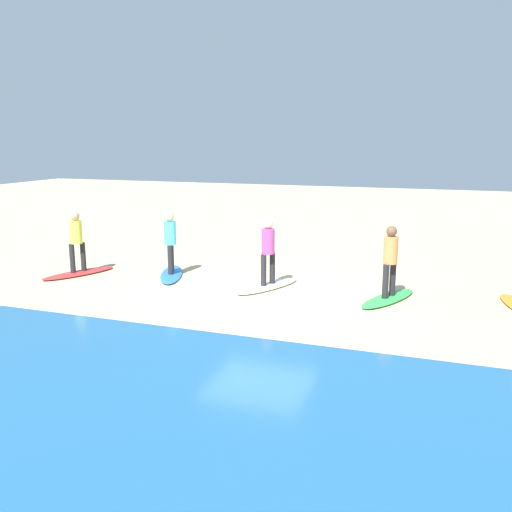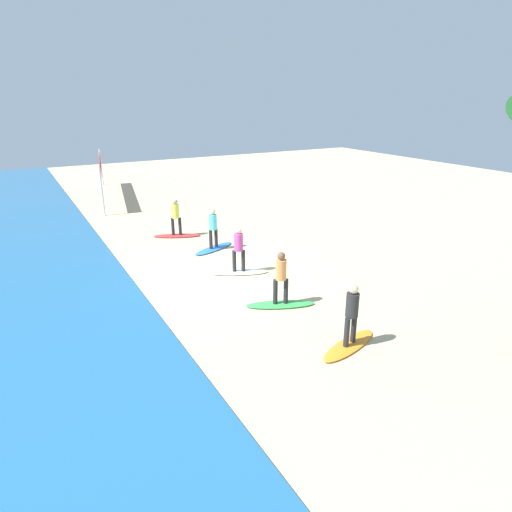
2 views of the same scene
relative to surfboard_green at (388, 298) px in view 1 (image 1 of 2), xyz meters
name	(u,v)px [view 1 (image 1 of 2)]	position (x,y,z in m)	size (l,w,h in m)	color
ground_plane	(260,293)	(2.97, 0.44, -0.04)	(60.00, 60.00, 0.00)	#CCB789
surfboard_green	(388,298)	(0.00, 0.00, 0.00)	(2.10, 0.56, 0.09)	green
surfer_green	(390,256)	(0.00, 0.00, 0.99)	(0.32, 0.43, 1.64)	#232328
surfboard_white	(268,286)	(2.94, -0.10, 0.00)	(2.10, 0.56, 0.09)	white
surfer_white	(268,247)	(2.94, -0.10, 0.99)	(0.32, 0.43, 1.64)	#232328
surfboard_blue	(171,274)	(5.79, -0.38, 0.00)	(2.10, 0.56, 0.09)	blue
surfer_blue	(170,238)	(5.79, -0.38, 0.99)	(0.32, 0.43, 1.64)	#232328
surfboard_red	(79,273)	(8.24, 0.34, 0.00)	(2.10, 0.56, 0.09)	red
surfer_red	(76,237)	(8.24, 0.34, 0.99)	(0.32, 0.43, 1.64)	#232328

